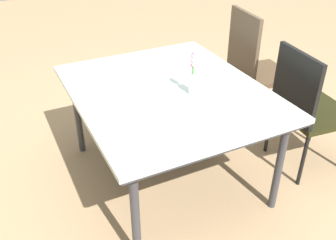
{
  "coord_description": "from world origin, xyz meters",
  "views": [
    {
      "loc": [
        -1.88,
        1.07,
        1.86
      ],
      "look_at": [
        0.09,
        0.1,
        0.49
      ],
      "focal_mm": 40.43,
      "sensor_mm": 36.0,
      "label": 1
    }
  ],
  "objects_px": {
    "chair_near_left": "(307,105)",
    "flower_vase": "(193,76)",
    "chair_near_right": "(254,65)",
    "dining_table": "(168,96)"
  },
  "relations": [
    {
      "from": "chair_near_right",
      "to": "chair_near_left",
      "type": "relative_size",
      "value": 1.11
    },
    {
      "from": "dining_table",
      "to": "flower_vase",
      "type": "relative_size",
      "value": 4.87
    },
    {
      "from": "dining_table",
      "to": "chair_near_right",
      "type": "relative_size",
      "value": 1.35
    },
    {
      "from": "chair_near_right",
      "to": "flower_vase",
      "type": "relative_size",
      "value": 3.61
    },
    {
      "from": "chair_near_left",
      "to": "dining_table",
      "type": "bearing_deg",
      "value": -101.38
    },
    {
      "from": "flower_vase",
      "to": "chair_near_right",
      "type": "bearing_deg",
      "value": -62.0
    },
    {
      "from": "chair_near_left",
      "to": "flower_vase",
      "type": "xyz_separation_m",
      "value": [
        0.18,
        0.85,
        0.33
      ]
    },
    {
      "from": "dining_table",
      "to": "flower_vase",
      "type": "height_order",
      "value": "flower_vase"
    },
    {
      "from": "chair_near_left",
      "to": "flower_vase",
      "type": "height_order",
      "value": "flower_vase"
    },
    {
      "from": "dining_table",
      "to": "chair_near_left",
      "type": "distance_m",
      "value": 1.02
    }
  ]
}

